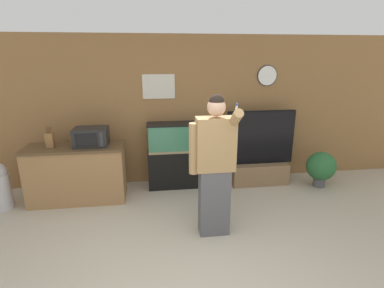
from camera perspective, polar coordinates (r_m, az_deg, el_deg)
name	(u,v)px	position (r m, az deg, el deg)	size (l,w,h in m)	color
wall_back_paneled	(168,111)	(5.34, -4.56, 6.23)	(10.00, 0.08, 2.60)	olive
counter_island	(77,173)	(5.11, -20.98, -5.24)	(1.51, 0.61, 0.91)	olive
microwave	(91,137)	(4.89, -18.66, 1.33)	(0.51, 0.38, 0.28)	black
knife_block	(50,139)	(5.04, -25.45, 0.80)	(0.12, 0.11, 0.32)	brown
aquarium_on_stand	(181,155)	(5.24, -2.12, -2.12)	(1.15, 0.35, 1.15)	black
tv_on_stand	(259,163)	(5.56, 12.67, -3.49)	(1.23, 0.40, 1.34)	brown
person_standing	(214,165)	(3.73, 4.27, -4.02)	(0.57, 0.43, 1.83)	#515156
potted_plant	(321,167)	(5.75, 23.35, -4.03)	(0.51, 0.51, 0.63)	#4C4C51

